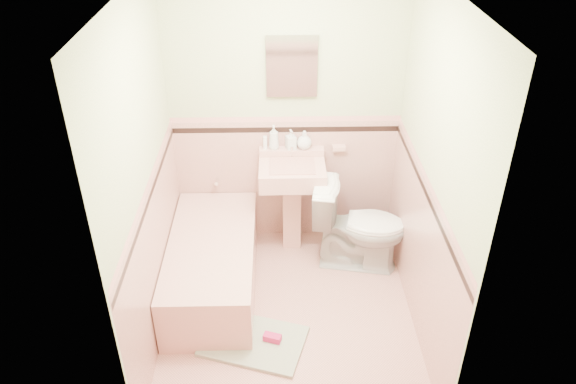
{
  "coord_description": "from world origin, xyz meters",
  "views": [
    {
      "loc": [
        -0.08,
        -3.35,
        3.25
      ],
      "look_at": [
        0.0,
        0.25,
        1.0
      ],
      "focal_mm": 35.01,
      "sensor_mm": 36.0,
      "label": 1
    }
  ],
  "objects_px": {
    "shoe": "(272,338)",
    "sink": "(292,208)",
    "bucket": "(342,238)",
    "bathtub": "(213,266)",
    "soap_bottle_left": "(274,137)",
    "soap_bottle_right": "(304,140)",
    "medicine_cabinet": "(292,66)",
    "soap_bottle_mid": "(291,139)",
    "toilet": "(360,226)"
  },
  "relations": [
    {
      "from": "bathtub",
      "to": "soap_bottle_right",
      "type": "height_order",
      "value": "soap_bottle_right"
    },
    {
      "from": "sink",
      "to": "soap_bottle_right",
      "type": "xyz_separation_m",
      "value": [
        0.11,
        0.18,
        0.59
      ]
    },
    {
      "from": "medicine_cabinet",
      "to": "soap_bottle_mid",
      "type": "distance_m",
      "value": 0.65
    },
    {
      "from": "medicine_cabinet",
      "to": "shoe",
      "type": "relative_size",
      "value": 3.63
    },
    {
      "from": "bathtub",
      "to": "soap_bottle_right",
      "type": "relative_size",
      "value": 9.02
    },
    {
      "from": "sink",
      "to": "bucket",
      "type": "height_order",
      "value": "sink"
    },
    {
      "from": "soap_bottle_left",
      "to": "shoe",
      "type": "height_order",
      "value": "soap_bottle_left"
    },
    {
      "from": "bathtub",
      "to": "soap_bottle_mid",
      "type": "relative_size",
      "value": 8.42
    },
    {
      "from": "toilet",
      "to": "shoe",
      "type": "bearing_deg",
      "value": 151.76
    },
    {
      "from": "toilet",
      "to": "sink",
      "type": "bearing_deg",
      "value": 78.64
    },
    {
      "from": "toilet",
      "to": "soap_bottle_right",
      "type": "bearing_deg",
      "value": 59.29
    },
    {
      "from": "soap_bottle_mid",
      "to": "bathtub",
      "type": "bearing_deg",
      "value": -133.5
    },
    {
      "from": "soap_bottle_left",
      "to": "soap_bottle_right",
      "type": "xyz_separation_m",
      "value": [
        0.27,
        0.0,
        -0.03
      ]
    },
    {
      "from": "soap_bottle_right",
      "to": "bucket",
      "type": "distance_m",
      "value": 1.0
    },
    {
      "from": "soap_bottle_mid",
      "to": "bucket",
      "type": "height_order",
      "value": "soap_bottle_mid"
    },
    {
      "from": "soap_bottle_left",
      "to": "bucket",
      "type": "bearing_deg",
      "value": -18.44
    },
    {
      "from": "bucket",
      "to": "bathtub",
      "type": "bearing_deg",
      "value": -156.43
    },
    {
      "from": "soap_bottle_mid",
      "to": "shoe",
      "type": "xyz_separation_m",
      "value": [
        -0.18,
        -1.37,
        -0.99
      ]
    },
    {
      "from": "soap_bottle_right",
      "to": "shoe",
      "type": "relative_size",
      "value": 1.24
    },
    {
      "from": "toilet",
      "to": "shoe",
      "type": "distance_m",
      "value": 1.27
    },
    {
      "from": "medicine_cabinet",
      "to": "soap_bottle_left",
      "type": "height_order",
      "value": "medicine_cabinet"
    },
    {
      "from": "soap_bottle_left",
      "to": "soap_bottle_right",
      "type": "height_order",
      "value": "soap_bottle_left"
    },
    {
      "from": "sink",
      "to": "bucket",
      "type": "bearing_deg",
      "value": -3.45
    },
    {
      "from": "bathtub",
      "to": "medicine_cabinet",
      "type": "bearing_deg",
      "value": 47.42
    },
    {
      "from": "soap_bottle_mid",
      "to": "shoe",
      "type": "bearing_deg",
      "value": -97.36
    },
    {
      "from": "shoe",
      "to": "sink",
      "type": "bearing_deg",
      "value": 99.95
    },
    {
      "from": "soap_bottle_left",
      "to": "soap_bottle_mid",
      "type": "height_order",
      "value": "soap_bottle_left"
    },
    {
      "from": "sink",
      "to": "bucket",
      "type": "relative_size",
      "value": 3.55
    },
    {
      "from": "medicine_cabinet",
      "to": "toilet",
      "type": "bearing_deg",
      "value": -37.35
    },
    {
      "from": "sink",
      "to": "soap_bottle_left",
      "type": "height_order",
      "value": "soap_bottle_left"
    },
    {
      "from": "soap_bottle_right",
      "to": "bucket",
      "type": "xyz_separation_m",
      "value": [
        0.36,
        -0.21,
        -0.91
      ]
    },
    {
      "from": "medicine_cabinet",
      "to": "shoe",
      "type": "height_order",
      "value": "medicine_cabinet"
    },
    {
      "from": "sink",
      "to": "shoe",
      "type": "height_order",
      "value": "sink"
    },
    {
      "from": "medicine_cabinet",
      "to": "soap_bottle_right",
      "type": "bearing_deg",
      "value": -15.09
    },
    {
      "from": "sink",
      "to": "medicine_cabinet",
      "type": "xyz_separation_m",
      "value": [
        0.0,
        0.21,
        1.25
      ]
    },
    {
      "from": "medicine_cabinet",
      "to": "soap_bottle_left",
      "type": "relative_size",
      "value": 2.19
    },
    {
      "from": "bucket",
      "to": "toilet",
      "type": "bearing_deg",
      "value": -61.17
    },
    {
      "from": "sink",
      "to": "shoe",
      "type": "xyz_separation_m",
      "value": [
        -0.18,
        -1.19,
        -0.39
      ]
    },
    {
      "from": "bathtub",
      "to": "sink",
      "type": "relative_size",
      "value": 1.67
    },
    {
      "from": "soap_bottle_right",
      "to": "toilet",
      "type": "distance_m",
      "value": 0.89
    },
    {
      "from": "medicine_cabinet",
      "to": "soap_bottle_mid",
      "type": "relative_size",
      "value": 2.74
    },
    {
      "from": "medicine_cabinet",
      "to": "soap_bottle_right",
      "type": "height_order",
      "value": "medicine_cabinet"
    },
    {
      "from": "toilet",
      "to": "shoe",
      "type": "relative_size",
      "value": 6.08
    },
    {
      "from": "bucket",
      "to": "soap_bottle_right",
      "type": "bearing_deg",
      "value": 149.84
    },
    {
      "from": "medicine_cabinet",
      "to": "bucket",
      "type": "xyz_separation_m",
      "value": [
        0.47,
        -0.24,
        -1.57
      ]
    },
    {
      "from": "medicine_cabinet",
      "to": "soap_bottle_mid",
      "type": "xyz_separation_m",
      "value": [
        -0.01,
        -0.03,
        -0.65
      ]
    },
    {
      "from": "soap_bottle_right",
      "to": "medicine_cabinet",
      "type": "bearing_deg",
      "value": 164.91
    },
    {
      "from": "soap_bottle_left",
      "to": "soap_bottle_right",
      "type": "distance_m",
      "value": 0.27
    },
    {
      "from": "shoe",
      "to": "soap_bottle_left",
      "type": "bearing_deg",
      "value": 107.54
    },
    {
      "from": "soap_bottle_mid",
      "to": "bucket",
      "type": "distance_m",
      "value": 1.06
    }
  ]
}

